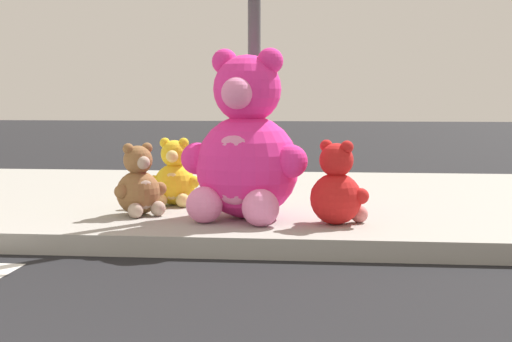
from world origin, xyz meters
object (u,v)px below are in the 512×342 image
object	(u,v)px
plush_red	(337,191)
plush_brown	(139,186)
sign_pole	(254,9)
plush_pink_large	(246,151)
plush_white	(247,177)
plush_yellow	(174,178)

from	to	relation	value
plush_red	plush_brown	size ratio (longest dim) A/B	1.09
plush_brown	sign_pole	bearing A→B (deg)	29.96
sign_pole	plush_pink_large	distance (m)	1.30
plush_red	plush_brown	distance (m)	1.62
plush_white	sign_pole	bearing A→B (deg)	-77.46
plush_red	plush_yellow	bearing A→B (deg)	150.05
plush_pink_large	plush_yellow	world-z (taller)	plush_pink_large
plush_brown	plush_yellow	size ratio (longest dim) A/B	0.98
plush_red	plush_yellow	xyz separation A→B (m)	(-1.43, 0.82, -0.02)
plush_pink_large	plush_white	distance (m)	1.19
plush_pink_large	plush_red	world-z (taller)	plush_pink_large
plush_red	plush_white	bearing A→B (deg)	122.31
plush_red	plush_white	size ratio (longest dim) A/B	1.29
plush_brown	plush_white	xyz separation A→B (m)	(0.76, 1.06, -0.04)
plush_pink_large	plush_white	xyz separation A→B (m)	(-0.11, 1.13, -0.34)
sign_pole	plush_white	world-z (taller)	sign_pole
plush_brown	plush_white	world-z (taller)	plush_brown
sign_pole	plush_red	world-z (taller)	sign_pole
sign_pole	plush_yellow	distance (m)	1.63
sign_pole	plush_pink_large	bearing A→B (deg)	-90.74
plush_red	plush_yellow	distance (m)	1.65
plush_white	plush_yellow	world-z (taller)	plush_yellow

